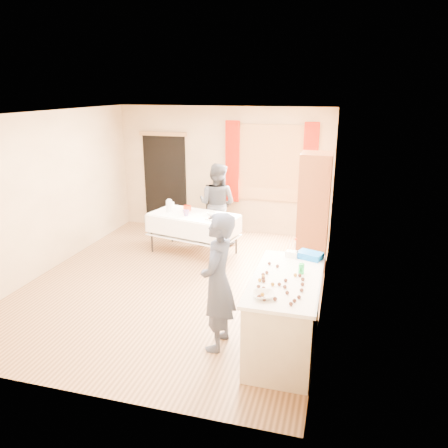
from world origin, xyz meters
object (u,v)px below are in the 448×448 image
(chair, at_px, (214,222))
(girl, at_px, (218,282))
(party_table, at_px, (194,230))
(counter, at_px, (285,314))
(cabinet, at_px, (314,211))
(woman, at_px, (217,204))

(chair, relative_size, girl, 0.63)
(party_table, xyz_separation_m, chair, (0.09, 1.02, -0.14))
(counter, bearing_deg, cabinet, 87.82)
(party_table, xyz_separation_m, girl, (1.28, -2.83, 0.38))
(cabinet, relative_size, party_table, 1.13)
(party_table, bearing_deg, girl, -52.88)
(party_table, distance_m, chair, 1.04)
(counter, height_order, woman, woman)
(cabinet, bearing_deg, woman, 159.92)
(chair, xyz_separation_m, girl, (1.19, -3.85, 0.52))
(chair, bearing_deg, counter, -64.05)
(party_table, height_order, chair, chair)
(cabinet, xyz_separation_m, girl, (-0.86, -2.78, -0.15))
(chair, bearing_deg, woman, -67.15)
(chair, height_order, girl, girl)
(cabinet, distance_m, girl, 2.91)
(cabinet, bearing_deg, girl, -107.29)
(girl, xyz_separation_m, woman, (-1.02, 3.46, -0.03))
(girl, bearing_deg, party_table, -154.79)
(party_table, relative_size, chair, 1.67)
(cabinet, distance_m, party_table, 2.21)
(cabinet, height_order, woman, cabinet)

